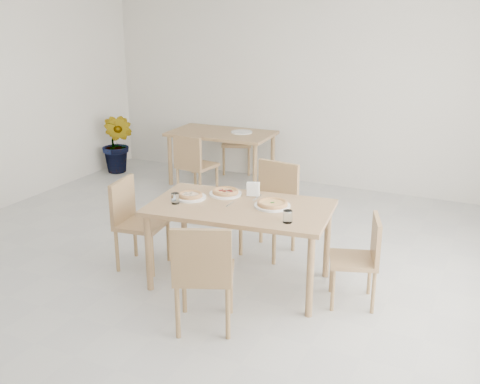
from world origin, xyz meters
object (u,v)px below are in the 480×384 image
at_px(main_table, 240,214).
at_px(chair_north, 272,201).
at_px(chair_west, 134,217).
at_px(plate_pepperoni, 225,194).
at_px(chair_back_s, 193,162).
at_px(pizza_mushroom, 190,195).
at_px(second_table, 221,138).
at_px(plate_margherita, 272,206).
at_px(plate_empty, 242,132).
at_px(potted_plant, 118,144).
at_px(plate_mushroom, 190,197).
at_px(tumbler_b, 175,198).
at_px(napkin_holder, 253,190).
at_px(pizza_pepperoni, 225,191).
at_px(chair_south, 203,270).
at_px(pizza_margherita, 272,203).
at_px(tumbler_a, 288,217).
at_px(chair_back_n, 238,138).

xyz_separation_m(main_table, chair_north, (-0.02, 0.81, -0.14)).
xyz_separation_m(chair_west, plate_pepperoni, (0.83, 0.31, 0.26)).
relative_size(chair_west, chair_back_s, 1.00).
relative_size(pizza_mushroom, second_table, 0.17).
bearing_deg(plate_margherita, plate_empty, 120.48).
distance_m(chair_west, potted_plant, 3.35).
bearing_deg(plate_mushroom, main_table, 1.80).
height_order(main_table, plate_pepperoni, plate_pepperoni).
relative_size(plate_pepperoni, tumbler_b, 3.16).
bearing_deg(plate_empty, tumbler_b, -75.73).
bearing_deg(chair_back_s, napkin_holder, 142.52).
xyz_separation_m(pizza_pepperoni, chair_back_s, (-1.32, 1.66, -0.28)).
relative_size(plate_pepperoni, chair_back_s, 0.35).
relative_size(plate_margherita, potted_plant, 0.35).
distance_m(chair_north, plate_empty, 2.32).
relative_size(chair_west, pizza_pepperoni, 2.88).
height_order(chair_south, pizza_pepperoni, chair_south).
distance_m(chair_north, plate_mushroom, 0.97).
height_order(chair_west, second_table, chair_west).
xyz_separation_m(pizza_margherita, tumbler_b, (-0.81, -0.29, 0.02)).
relative_size(tumbler_b, potted_plant, 0.10).
bearing_deg(chair_back_s, main_table, 138.02).
height_order(main_table, potted_plant, potted_plant).
relative_size(plate_pepperoni, pizza_pepperoni, 1.00).
relative_size(tumbler_a, plate_empty, 0.34).
xyz_separation_m(chair_south, chair_north, (-0.12, 1.65, 0.01)).
relative_size(pizza_margherita, tumbler_a, 3.41).
height_order(tumbler_b, chair_back_s, chair_back_s).
bearing_deg(chair_north, second_table, 137.98).
height_order(tumbler_a, second_table, tumbler_a).
relative_size(pizza_margherita, napkin_holder, 2.51).
distance_m(plate_mushroom, second_table, 2.87).
distance_m(main_table, potted_plant, 4.07).
xyz_separation_m(pizza_mushroom, napkin_holder, (0.50, 0.29, 0.03)).
relative_size(main_table, chair_west, 1.94).
height_order(main_table, chair_back_s, chair_back_s).
distance_m(pizza_mushroom, tumbler_a, 1.04).
bearing_deg(napkin_holder, tumbler_a, -58.03).
relative_size(plate_mushroom, tumbler_b, 3.04).
relative_size(tumbler_a, tumbler_b, 1.07).
relative_size(plate_mushroom, chair_back_s, 0.33).
height_order(plate_mushroom, napkin_holder, napkin_holder).
xyz_separation_m(chair_west, potted_plant, (-2.15, 2.57, -0.05)).
xyz_separation_m(chair_north, chair_back_n, (-1.63, 2.56, -0.02)).
bearing_deg(main_table, tumbler_a, -28.01).
distance_m(chair_south, tumbler_a, 0.82).
bearing_deg(plate_margherita, chair_back_s, 135.93).
xyz_separation_m(main_table, pizza_pepperoni, (-0.25, 0.21, 0.11)).
distance_m(main_table, pizza_margherita, 0.30).
height_order(plate_margherita, napkin_holder, napkin_holder).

